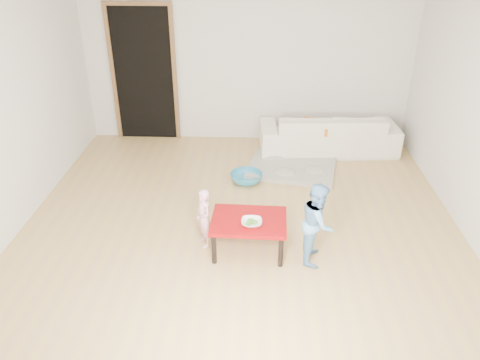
# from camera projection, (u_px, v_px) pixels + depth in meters

# --- Properties ---
(floor) EXTENTS (5.00, 5.00, 0.01)m
(floor) POSITION_uv_depth(u_px,v_px,m) (241.00, 221.00, 5.48)
(floor) COLOR tan
(floor) RESTS_ON ground
(back_wall) EXTENTS (5.00, 0.02, 2.60)m
(back_wall) POSITION_uv_depth(u_px,v_px,m) (248.00, 58.00, 7.07)
(back_wall) COLOR silver
(back_wall) RESTS_ON floor
(left_wall) EXTENTS (0.02, 5.00, 2.60)m
(left_wall) POSITION_uv_depth(u_px,v_px,m) (6.00, 113.00, 4.96)
(left_wall) COLOR silver
(left_wall) RESTS_ON floor
(doorway) EXTENTS (1.02, 0.08, 2.11)m
(doorway) POSITION_uv_depth(u_px,v_px,m) (144.00, 75.00, 7.24)
(doorway) COLOR brown
(doorway) RESTS_ON back_wall
(sofa) EXTENTS (2.10, 0.93, 0.60)m
(sofa) POSITION_uv_depth(u_px,v_px,m) (328.00, 132.00, 7.10)
(sofa) COLOR white
(sofa) RESTS_ON floor
(cushion) EXTENTS (0.54, 0.51, 0.12)m
(cushion) POSITION_uv_depth(u_px,v_px,m) (316.00, 126.00, 6.89)
(cushion) COLOR orange
(cushion) RESTS_ON sofa
(red_table) EXTENTS (0.79, 0.61, 0.39)m
(red_table) POSITION_uv_depth(u_px,v_px,m) (249.00, 235.00, 4.89)
(red_table) COLOR maroon
(red_table) RESTS_ON floor
(bowl) EXTENTS (0.21, 0.21, 0.05)m
(bowl) POSITION_uv_depth(u_px,v_px,m) (252.00, 223.00, 4.70)
(bowl) COLOR white
(bowl) RESTS_ON red_table
(broccoli) EXTENTS (0.12, 0.12, 0.06)m
(broccoli) POSITION_uv_depth(u_px,v_px,m) (252.00, 222.00, 4.70)
(broccoli) COLOR #2D5919
(broccoli) RESTS_ON red_table
(child_pink) EXTENTS (0.26, 0.29, 0.66)m
(child_pink) POSITION_uv_depth(u_px,v_px,m) (203.00, 218.00, 4.92)
(child_pink) COLOR #EC6C85
(child_pink) RESTS_ON floor
(child_blue) EXTENTS (0.39, 0.47, 0.87)m
(child_blue) POSITION_uv_depth(u_px,v_px,m) (318.00, 223.00, 4.66)
(child_blue) COLOR #60AFDF
(child_blue) RESTS_ON floor
(basin) EXTENTS (0.43, 0.43, 0.13)m
(basin) POSITION_uv_depth(u_px,v_px,m) (246.00, 178.00, 6.29)
(basin) COLOR teal
(basin) RESTS_ON floor
(blanket) EXTENTS (1.37, 1.21, 0.06)m
(blanket) POSITION_uv_depth(u_px,v_px,m) (292.00, 166.00, 6.67)
(blanket) COLOR #AFA99A
(blanket) RESTS_ON floor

